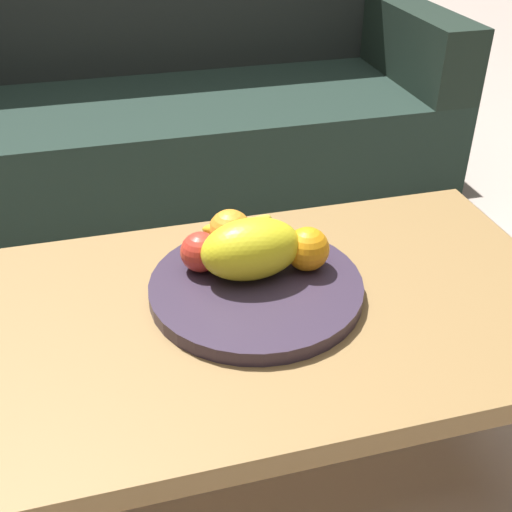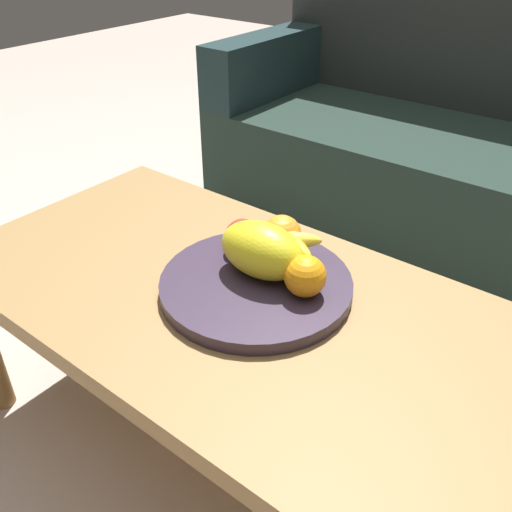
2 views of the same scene
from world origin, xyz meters
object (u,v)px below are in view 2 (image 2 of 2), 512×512
Objects in this scene: coffee_table at (228,312)px; couch at (472,159)px; apple_front at (242,236)px; orange_left at (305,276)px; banana_bunch at (280,247)px; orange_front at (282,235)px; fruit_bowl at (256,285)px; melon_large_front at (262,250)px.

coffee_table is 0.65× the size of couch.
couch is 1.10m from apple_front.
coffee_table is at bearing -158.04° from orange_left.
orange_left is 0.42× the size of banana_bunch.
fruit_bowl is at bearing -79.77° from orange_front.
orange_left is 0.11m from banana_bunch.
orange_left is at bearing 21.96° from coffee_table.
apple_front reaches higher than fruit_bowl.
fruit_bowl is (0.04, 0.04, 0.06)m from coffee_table.
fruit_bowl is 2.11× the size of melon_large_front.
coffee_table is 0.08m from fruit_bowl.
orange_front is 0.03m from banana_bunch.
couch reaches higher than apple_front.
coffee_table is at bearing -66.99° from apple_front.
coffee_table is 0.14m from melon_large_front.
couch reaches higher than coffee_table.
orange_front is (-0.02, 0.08, -0.01)m from melon_large_front.
apple_front is at bearing 113.01° from coffee_table.
apple_front is at bearing -143.40° from orange_front.
banana_bunch is (-0.10, 0.06, -0.01)m from orange_left.
apple_front reaches higher than banana_bunch.
couch is 22.99× the size of orange_left.
couch reaches higher than fruit_bowl.
orange_left is at bearing -13.42° from apple_front.
fruit_bowl is 0.11m from apple_front.
banana_bunch reaches higher than fruit_bowl.
orange_front is at bearing 81.62° from coffee_table.
melon_large_front reaches higher than banana_bunch.
melon_large_front is (-0.00, 0.02, 0.06)m from fruit_bowl.
melon_large_front is (0.04, 0.06, 0.12)m from coffee_table.
couch is at bearing 93.79° from orange_left.
orange_front reaches higher than banana_bunch.
couch is at bearing 89.09° from fruit_bowl.
melon_large_front is at bearing -26.50° from apple_front.
couch is 25.12× the size of apple_front.
fruit_bowl reaches higher than coffee_table.
melon_large_front is at bearing 56.87° from coffee_table.
fruit_bowl is 0.12m from orange_front.
couch is at bearing 87.21° from coffee_table.
banana_bunch is at bearing -91.18° from couch.
orange_front is 0.08m from apple_front.
couch is 4.85× the size of fruit_bowl.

